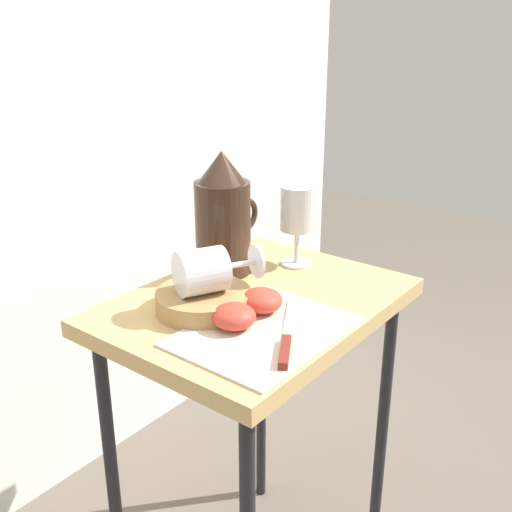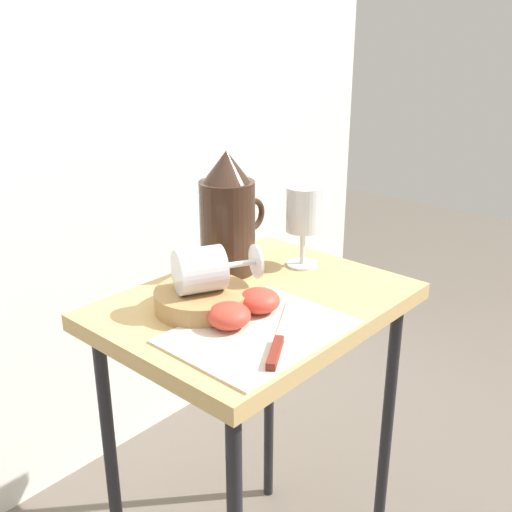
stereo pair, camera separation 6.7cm
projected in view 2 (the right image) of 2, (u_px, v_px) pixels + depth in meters
curtain_drape at (43, 40)px, 1.31m from camera, size 2.40×0.03×2.21m
table at (256, 338)px, 1.11m from camera, size 0.53×0.40×0.68m
linen_napkin at (259, 331)px, 0.96m from camera, size 0.28×0.21×0.00m
basket_tray at (202, 299)px, 1.03m from camera, size 0.16×0.16×0.03m
pitcher at (228, 224)px, 1.16m from camera, size 0.16×0.11×0.24m
wine_glass_upright at (303, 214)px, 1.18m from camera, size 0.07×0.07×0.16m
wine_glass_tipped_near at (202, 269)px, 1.01m from camera, size 0.16×0.12×0.08m
apple_half_left at (229, 316)px, 0.96m from camera, size 0.07×0.07×0.04m
apple_half_right at (259, 300)px, 1.01m from camera, size 0.07×0.07×0.04m
knife at (279, 340)px, 0.91m from camera, size 0.21×0.13×0.01m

